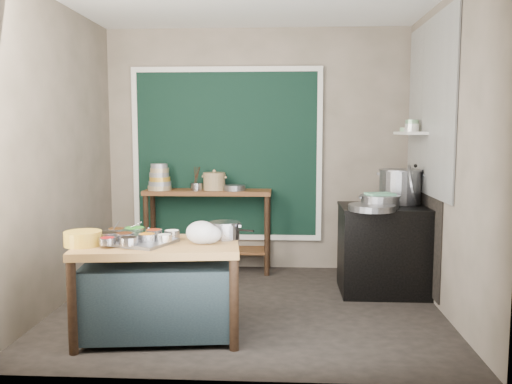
# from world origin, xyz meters

# --- Properties ---
(floor) EXTENTS (3.50, 3.00, 0.02)m
(floor) POSITION_xyz_m (0.00, 0.00, -0.01)
(floor) COLOR #2C2521
(floor) RESTS_ON ground
(back_wall) EXTENTS (3.50, 0.02, 2.80)m
(back_wall) POSITION_xyz_m (0.00, 1.51, 1.40)
(back_wall) COLOR gray
(back_wall) RESTS_ON floor
(left_wall) EXTENTS (0.02, 3.00, 2.80)m
(left_wall) POSITION_xyz_m (-1.76, 0.00, 1.40)
(left_wall) COLOR gray
(left_wall) RESTS_ON floor
(right_wall) EXTENTS (0.02, 3.00, 2.80)m
(right_wall) POSITION_xyz_m (1.76, 0.00, 1.40)
(right_wall) COLOR gray
(right_wall) RESTS_ON floor
(curtain_panel) EXTENTS (2.10, 0.02, 1.90)m
(curtain_panel) POSITION_xyz_m (-0.35, 1.47, 1.35)
(curtain_panel) COLOR black
(curtain_panel) RESTS_ON back_wall
(curtain_frame) EXTENTS (2.22, 0.03, 2.02)m
(curtain_frame) POSITION_xyz_m (-0.35, 1.46, 1.35)
(curtain_frame) COLOR beige
(curtain_frame) RESTS_ON back_wall
(tile_panel) EXTENTS (0.02, 1.70, 1.70)m
(tile_panel) POSITION_xyz_m (1.74, 0.55, 1.85)
(tile_panel) COLOR #B2B2AA
(tile_panel) RESTS_ON right_wall
(soot_patch) EXTENTS (0.01, 1.30, 1.30)m
(soot_patch) POSITION_xyz_m (1.74, 0.65, 0.70)
(soot_patch) COLOR black
(soot_patch) RESTS_ON right_wall
(wall_shelf) EXTENTS (0.22, 0.70, 0.03)m
(wall_shelf) POSITION_xyz_m (1.63, 0.85, 1.60)
(wall_shelf) COLOR beige
(wall_shelf) RESTS_ON right_wall
(prep_table) EXTENTS (1.33, 0.86, 0.75)m
(prep_table) POSITION_xyz_m (-0.65, -0.75, 0.38)
(prep_table) COLOR olive
(prep_table) RESTS_ON floor
(back_counter) EXTENTS (1.45, 0.40, 0.95)m
(back_counter) POSITION_xyz_m (-0.55, 1.28, 0.47)
(back_counter) COLOR brown
(back_counter) RESTS_ON floor
(stove_block) EXTENTS (0.90, 0.68, 0.85)m
(stove_block) POSITION_xyz_m (1.35, 0.55, 0.42)
(stove_block) COLOR black
(stove_block) RESTS_ON floor
(stove_top) EXTENTS (0.92, 0.69, 0.03)m
(stove_top) POSITION_xyz_m (1.35, 0.55, 0.86)
(stove_top) COLOR black
(stove_top) RESTS_ON stove_block
(condiment_tray) EXTENTS (0.67, 0.58, 0.03)m
(condiment_tray) POSITION_xyz_m (-0.83, -0.75, 0.76)
(condiment_tray) COLOR gray
(condiment_tray) RESTS_ON prep_table
(condiment_bowls) EXTENTS (0.61, 0.49, 0.07)m
(condiment_bowls) POSITION_xyz_m (-0.85, -0.74, 0.81)
(condiment_bowls) COLOR gray
(condiment_bowls) RESTS_ON condiment_tray
(yellow_basin) EXTENTS (0.37, 0.37, 0.11)m
(yellow_basin) POSITION_xyz_m (-1.20, -0.87, 0.80)
(yellow_basin) COLOR #BB7824
(yellow_basin) RESTS_ON prep_table
(saucepan) EXTENTS (0.33, 0.33, 0.14)m
(saucepan) POSITION_xyz_m (-0.15, -0.55, 0.82)
(saucepan) COLOR gray
(saucepan) RESTS_ON prep_table
(plastic_bag_a) EXTENTS (0.24, 0.20, 0.18)m
(plastic_bag_a) POSITION_xyz_m (-0.31, -0.76, 0.84)
(plastic_bag_a) COLOR white
(plastic_bag_a) RESTS_ON prep_table
(plastic_bag_b) EXTENTS (0.22, 0.20, 0.14)m
(plastic_bag_b) POSITION_xyz_m (-0.25, -0.74, 0.82)
(plastic_bag_b) COLOR white
(plastic_bag_b) RESTS_ON prep_table
(bowl_stack) EXTENTS (0.27, 0.27, 0.30)m
(bowl_stack) POSITION_xyz_m (-1.10, 1.25, 1.08)
(bowl_stack) COLOR tan
(bowl_stack) RESTS_ON back_counter
(utensil_cup) EXTENTS (0.15, 0.15, 0.08)m
(utensil_cup) POSITION_xyz_m (-0.67, 1.24, 0.99)
(utensil_cup) COLOR gray
(utensil_cup) RESTS_ON back_counter
(ceramic_crock) EXTENTS (0.34, 0.34, 0.18)m
(ceramic_crock) POSITION_xyz_m (-0.47, 1.27, 1.04)
(ceramic_crock) COLOR #8E744D
(ceramic_crock) RESTS_ON back_counter
(wide_bowl) EXTENTS (0.31, 0.31, 0.06)m
(wide_bowl) POSITION_xyz_m (-0.24, 1.25, 0.98)
(wide_bowl) COLOR gray
(wide_bowl) RESTS_ON back_counter
(stock_pot) EXTENTS (0.59, 0.59, 0.35)m
(stock_pot) POSITION_xyz_m (1.51, 0.74, 1.06)
(stock_pot) COLOR gray
(stock_pot) RESTS_ON stove_top
(pot_lid) EXTENTS (0.22, 0.43, 0.41)m
(pot_lid) POSITION_xyz_m (1.61, 0.59, 1.08)
(pot_lid) COLOR gray
(pot_lid) RESTS_ON stove_top
(steamer) EXTENTS (0.47, 0.47, 0.13)m
(steamer) POSITION_xyz_m (1.25, 0.39, 0.94)
(steamer) COLOR gray
(steamer) RESTS_ON stove_top
(green_cloth) EXTENTS (0.30, 0.26, 0.02)m
(green_cloth) POSITION_xyz_m (1.25, 0.39, 1.02)
(green_cloth) COLOR #539571
(green_cloth) RESTS_ON steamer
(shallow_pan) EXTENTS (0.48, 0.48, 0.06)m
(shallow_pan) POSITION_xyz_m (1.15, 0.21, 0.91)
(shallow_pan) COLOR gray
(shallow_pan) RESTS_ON stove_top
(shelf_bowl_stack) EXTENTS (0.15, 0.15, 0.12)m
(shelf_bowl_stack) POSITION_xyz_m (1.63, 0.82, 1.67)
(shelf_bowl_stack) COLOR silver
(shelf_bowl_stack) RESTS_ON wall_shelf
(shelf_bowl_green) EXTENTS (0.13, 0.13, 0.04)m
(shelf_bowl_green) POSITION_xyz_m (1.63, 1.09, 1.64)
(shelf_bowl_green) COLOR gray
(shelf_bowl_green) RESTS_ON wall_shelf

